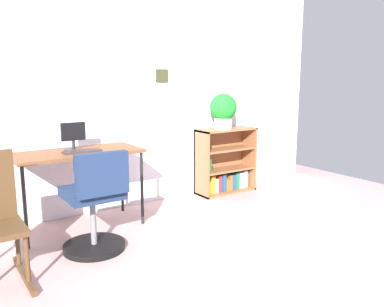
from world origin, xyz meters
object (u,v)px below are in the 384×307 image
Objects in this scene: bookshelf_low at (224,165)px; monitor at (73,137)px; office_chair at (95,208)px; potted_plant_on_shelf at (223,110)px; keyboard at (82,151)px; desk at (78,157)px.

monitor is at bearing -175.25° from bookshelf_low.
office_chair is 2.21m from potted_plant_on_shelf.
monitor reaches higher than office_chair.
office_chair is at bearing -157.97° from potted_plant_on_shelf.
office_chair is at bearing -100.06° from keyboard.
monitor is 0.30× the size of office_chair.
bookshelf_low is at bearing 4.75° from monitor.
office_chair is (-0.08, -0.62, -0.31)m from desk.
monitor is at bearing -176.64° from potted_plant_on_shelf.
keyboard is 0.43× the size of bookshelf_low.
monitor is 1.90m from potted_plant_on_shelf.
desk is 2.71× the size of potted_plant_on_shelf.
monitor is 0.85m from office_chair.
keyboard is (0.03, -0.14, -0.12)m from monitor.
keyboard is at bearing -170.95° from bookshelf_low.
office_chair is 2.03× the size of potted_plant_on_shelf.
desk is 4.39× the size of monitor.
potted_plant_on_shelf is (1.88, 0.17, 0.35)m from desk.
desk is 0.20m from monitor.
office_chair is (-0.10, -0.54, -0.38)m from keyboard.
potted_plant_on_shelf is at bearing 3.36° from monitor.
potted_plant_on_shelf is at bearing 22.03° from office_chair.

